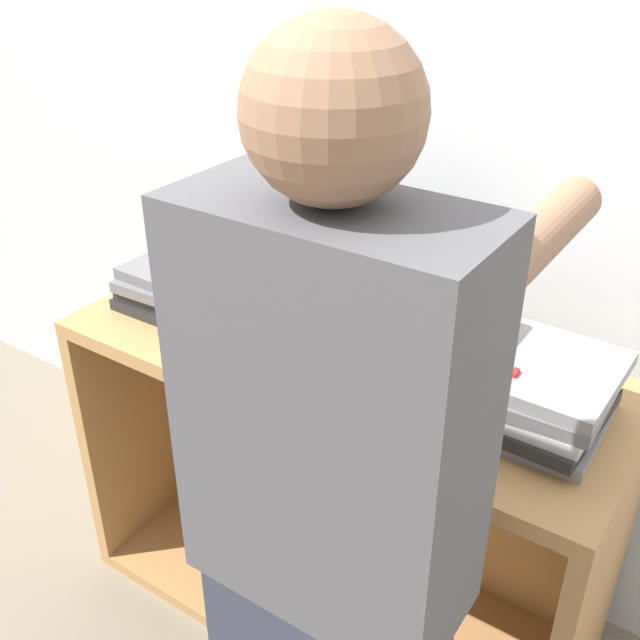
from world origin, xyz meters
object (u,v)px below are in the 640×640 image
laptop_stack_left (205,287)px  person (332,565)px  laptop_stack_right (512,384)px  laptop_open (355,320)px

laptop_stack_left → person: (0.69, -0.50, -0.06)m
laptop_stack_right → person: 0.51m
laptop_stack_right → person: size_ratio=0.24×
laptop_open → laptop_stack_right: size_ratio=0.97×
laptop_stack_right → person: (-0.08, -0.50, -0.07)m
laptop_open → person: size_ratio=0.23×
laptop_stack_right → person: bearing=-98.8°
laptop_open → laptop_stack_left: (-0.39, -0.06, -0.00)m
laptop_open → laptop_stack_left: 0.39m
laptop_open → person: person is taller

